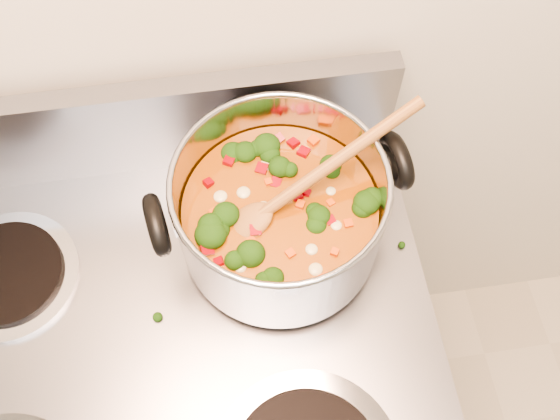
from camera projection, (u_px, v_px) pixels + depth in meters
name	position (u px, v px, depth m)	size (l,w,h in m)	color
stockpot	(280.00, 213.00, 0.78)	(0.32, 0.26, 0.16)	#ABABB4
wooden_spoon	(291.00, 193.00, 0.75)	(0.27, 0.13, 0.12)	olive
cooktop_crumbs	(381.00, 308.00, 0.81)	(0.10, 0.19, 0.01)	black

